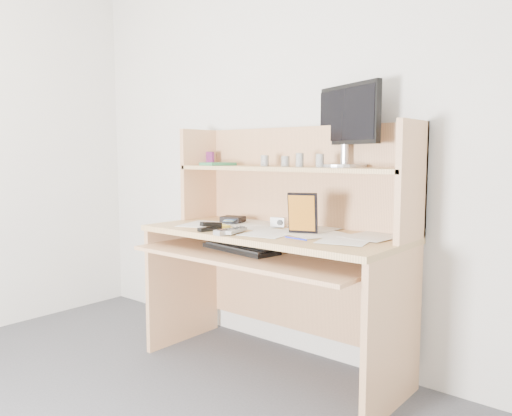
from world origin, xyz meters
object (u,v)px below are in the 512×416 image
Objects in this scene: game_case at (303,213)px; tv_remote at (235,230)px; desk at (281,239)px; keyboard at (241,248)px; monitor at (346,123)px.

tv_remote is at bearing -170.67° from game_case.
game_case is (0.20, -0.08, 0.16)m from desk.
desk is 7.91× the size of tv_remote.
game_case is (0.28, 0.18, 0.09)m from tv_remote.
desk reaches higher than tv_remote.
keyboard is 0.84m from monitor.
keyboard is 2.63× the size of tv_remote.
keyboard is 0.12m from tv_remote.
monitor reaches higher than game_case.
tv_remote is 0.39× the size of monitor.
desk is at bearing 57.39° from tv_remote.
tv_remote is 0.79m from monitor.
monitor is at bearing 45.12° from game_case.
game_case is (0.30, 0.12, 0.19)m from keyboard.
tv_remote is 0.87× the size of game_case.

